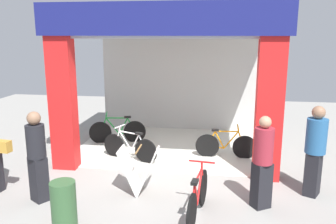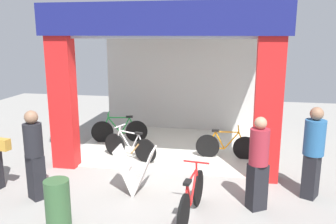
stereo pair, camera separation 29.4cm
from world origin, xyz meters
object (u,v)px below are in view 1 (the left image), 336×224
object	(u,v)px
bicycle_inside_1	(226,145)
bicycle_inside_2	(118,131)
bicycle_parked_0	(198,198)
sandwich_board_sign	(139,170)
pedestrian_2	(263,162)
pedestrian_0	(315,149)
bicycle_inside_0	(130,147)
trash_bin	(64,205)
pedestrian_1	(37,156)

from	to	relation	value
bicycle_inside_1	bicycle_inside_2	bearing A→B (deg)	164.89
bicycle_parked_0	sandwich_board_sign	world-z (taller)	bicycle_parked_0
bicycle_parked_0	pedestrian_2	world-z (taller)	pedestrian_2
bicycle_inside_1	pedestrian_0	distance (m)	2.44
bicycle_inside_0	bicycle_inside_2	xyz separation A→B (m)	(-0.67, 1.27, 0.02)
bicycle_parked_0	trash_bin	size ratio (longest dim) A/B	2.12
pedestrian_0	trash_bin	world-z (taller)	pedestrian_0
bicycle_parked_0	trash_bin	world-z (taller)	bicycle_parked_0
sandwich_board_sign	pedestrian_2	bearing A→B (deg)	-6.80
bicycle_inside_0	bicycle_inside_2	size ratio (longest dim) A/B	0.93
pedestrian_2	bicycle_parked_0	bearing A→B (deg)	-153.56
bicycle_inside_0	bicycle_inside_1	bearing A→B (deg)	12.04
bicycle_parked_0	bicycle_inside_0	bearing A→B (deg)	125.75
bicycle_inside_2	pedestrian_1	world-z (taller)	pedestrian_1
pedestrian_1	trash_bin	bearing A→B (deg)	-43.73
bicycle_parked_0	pedestrian_0	world-z (taller)	pedestrian_0
bicycle_parked_0	trash_bin	xyz separation A→B (m)	(-2.03, -0.59, 0.02)
pedestrian_0	trash_bin	size ratio (longest dim) A/B	2.26
sandwich_board_sign	bicycle_inside_1	bearing A→B (deg)	52.41
pedestrian_0	pedestrian_1	size ratio (longest dim) A/B	1.03
bicycle_parked_0	bicycle_inside_1	bearing A→B (deg)	80.53
bicycle_inside_1	pedestrian_2	size ratio (longest dim) A/B	0.90
bicycle_inside_1	bicycle_inside_2	size ratio (longest dim) A/B	0.97
bicycle_inside_2	pedestrian_0	world-z (taller)	pedestrian_0
trash_bin	bicycle_parked_0	bearing A→B (deg)	16.10
bicycle_inside_0	bicycle_inside_2	distance (m)	1.44
sandwich_board_sign	pedestrian_0	xyz separation A→B (m)	(3.22, 0.37, 0.45)
pedestrian_0	pedestrian_2	distance (m)	1.19
bicycle_inside_2	pedestrian_2	size ratio (longest dim) A/B	0.93
bicycle_inside_2	pedestrian_0	distance (m)	5.21
pedestrian_0	bicycle_parked_0	bearing A→B (deg)	-150.54
pedestrian_0	pedestrian_2	xyz separation A→B (m)	(-1.00, -0.64, -0.06)
bicycle_inside_0	pedestrian_1	distance (m)	2.56
bicycle_inside_1	pedestrian_1	xyz separation A→B (m)	(-3.35, -2.73, 0.53)
bicycle_inside_0	pedestrian_1	bearing A→B (deg)	-115.99
bicycle_inside_1	pedestrian_1	world-z (taller)	pedestrian_1
bicycle_inside_2	trash_bin	bearing A→B (deg)	-84.69
bicycle_inside_0	bicycle_parked_0	distance (m)	3.03
bicycle_inside_2	trash_bin	xyz separation A→B (m)	(0.40, -4.31, 0.04)
bicycle_inside_1	bicycle_inside_0	bearing A→B (deg)	-167.96
bicycle_inside_2	sandwich_board_sign	world-z (taller)	sandwich_board_sign
bicycle_parked_0	trash_bin	distance (m)	2.12
bicycle_inside_1	sandwich_board_sign	distance (m)	2.71
bicycle_inside_0	bicycle_inside_1	distance (m)	2.31
bicycle_inside_2	trash_bin	distance (m)	4.33
bicycle_inside_1	trash_bin	bearing A→B (deg)	-125.62
bicycle_inside_1	pedestrian_2	world-z (taller)	pedestrian_2
bicycle_inside_0	sandwich_board_sign	world-z (taller)	sandwich_board_sign
pedestrian_0	bicycle_inside_0	bearing A→B (deg)	161.40
bicycle_inside_2	bicycle_parked_0	size ratio (longest dim) A/B	0.95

